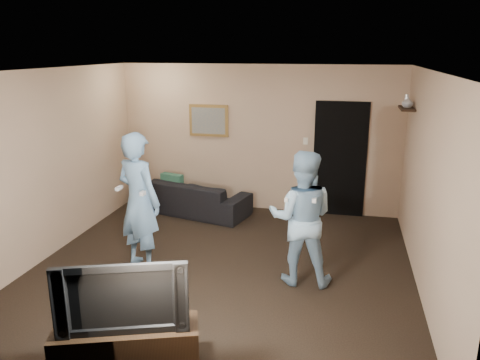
% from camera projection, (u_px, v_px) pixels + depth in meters
% --- Properties ---
extents(ground, '(5.00, 5.00, 0.00)m').
position_uv_depth(ground, '(223.00, 266.00, 6.35)').
color(ground, black).
rests_on(ground, ground).
extents(ceiling, '(5.00, 5.00, 0.04)m').
position_uv_depth(ceiling, '(221.00, 70.00, 5.64)').
color(ceiling, silver).
rests_on(ceiling, wall_back).
extents(wall_back, '(5.00, 0.04, 2.60)m').
position_uv_depth(wall_back, '(258.00, 139.00, 8.34)').
color(wall_back, tan).
rests_on(wall_back, ground).
extents(wall_front, '(5.00, 0.04, 2.60)m').
position_uv_depth(wall_front, '(139.00, 255.00, 3.65)').
color(wall_front, tan).
rests_on(wall_front, ground).
extents(wall_left, '(0.04, 5.00, 2.60)m').
position_uv_depth(wall_left, '(49.00, 164.00, 6.53)').
color(wall_left, tan).
rests_on(wall_left, ground).
extents(wall_right, '(0.04, 5.00, 2.60)m').
position_uv_depth(wall_right, '(428.00, 186.00, 5.46)').
color(wall_right, tan).
rests_on(wall_right, ground).
extents(sofa, '(2.13, 1.24, 0.59)m').
position_uv_depth(sofa, '(193.00, 197.00, 8.37)').
color(sofa, black).
rests_on(sofa, ground).
extents(throw_pillow, '(0.44, 0.25, 0.42)m').
position_uv_depth(throw_pillow, '(172.00, 185.00, 8.40)').
color(throw_pillow, '#194D3C').
rests_on(throw_pillow, sofa).
extents(painting_frame, '(0.72, 0.05, 0.57)m').
position_uv_depth(painting_frame, '(209.00, 121.00, 8.43)').
color(painting_frame, olive).
rests_on(painting_frame, wall_back).
extents(painting_canvas, '(0.62, 0.01, 0.47)m').
position_uv_depth(painting_canvas, '(208.00, 121.00, 8.40)').
color(painting_canvas, slate).
rests_on(painting_canvas, painting_frame).
extents(doorway, '(0.90, 0.06, 2.00)m').
position_uv_depth(doorway, '(340.00, 160.00, 8.08)').
color(doorway, black).
rests_on(doorway, ground).
extents(light_switch, '(0.08, 0.02, 0.12)m').
position_uv_depth(light_switch, '(306.00, 141.00, 8.14)').
color(light_switch, silver).
rests_on(light_switch, wall_back).
extents(wall_shelf, '(0.20, 0.60, 0.03)m').
position_uv_depth(wall_shelf, '(407.00, 108.00, 6.99)').
color(wall_shelf, black).
rests_on(wall_shelf, wall_right).
extents(shelf_vase, '(0.16, 0.16, 0.17)m').
position_uv_depth(shelf_vase, '(408.00, 102.00, 6.92)').
color(shelf_vase, '#ADADB2').
rests_on(shelf_vase, wall_shelf).
extents(shelf_figurine, '(0.06, 0.06, 0.18)m').
position_uv_depth(shelf_figurine, '(406.00, 100.00, 7.07)').
color(shelf_figurine, silver).
rests_on(shelf_figurine, wall_shelf).
extents(tv_console, '(1.34, 0.81, 0.46)m').
position_uv_depth(tv_console, '(127.00, 349.00, 4.20)').
color(tv_console, black).
rests_on(tv_console, ground).
extents(television, '(1.12, 0.52, 0.65)m').
position_uv_depth(television, '(123.00, 294.00, 4.05)').
color(television, black).
rests_on(television, tv_console).
extents(wii_player_left, '(0.79, 0.66, 1.85)m').
position_uv_depth(wii_player_left, '(139.00, 202.00, 6.11)').
color(wii_player_left, '#719DC4').
rests_on(wii_player_left, ground).
extents(wii_player_right, '(0.85, 0.68, 1.69)m').
position_uv_depth(wii_player_right, '(301.00, 218.00, 5.74)').
color(wii_player_right, '#96BEDA').
rests_on(wii_player_right, ground).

